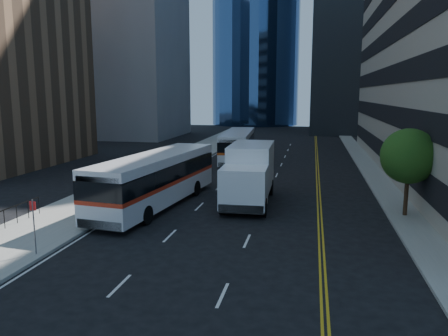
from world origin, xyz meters
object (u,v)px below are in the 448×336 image
at_px(bus_front, 157,178).
at_px(box_truck, 249,173).
at_px(bus_rear, 238,145).
at_px(street_tree, 409,156).

bearing_deg(bus_front, box_truck, 26.15).
bearing_deg(box_truck, bus_rear, 100.61).
relative_size(bus_front, bus_rear, 1.06).
bearing_deg(street_tree, bus_front, -178.67).
xyz_separation_m(bus_front, bus_rear, (1.95, 19.79, -0.09)).
height_order(bus_front, bus_rear, bus_front).
bearing_deg(box_truck, street_tree, -11.36).
height_order(street_tree, box_truck, street_tree).
xyz_separation_m(street_tree, bus_rear, (-13.28, 19.43, -1.89)).
distance_m(bus_rear, box_truck, 18.17).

